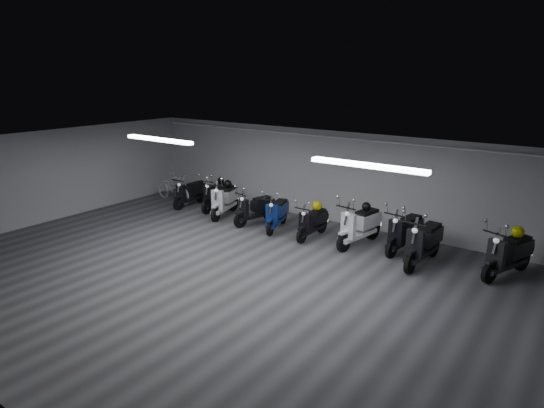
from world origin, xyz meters
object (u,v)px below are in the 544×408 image
Objects in this scene: bicycle at (173,185)px; helmet_0 at (317,206)px; helmet_3 at (366,206)px; scooter_1 at (217,190)px; scooter_4 at (277,208)px; scooter_8 at (424,235)px; scooter_2 at (224,195)px; scooter_5 at (312,217)px; scooter_3 at (255,204)px; scooter_7 at (405,226)px; scooter_0 at (190,189)px; helmet_2 at (221,180)px; scooter_6 at (360,219)px; helmet_4 at (518,232)px; helmet_1 at (228,184)px; scooter_9 at (509,247)px.

bicycle reaches higher than helmet_0.
helmet_0 is 1.19× the size of helmet_3.
scooter_1 is 4.05m from helmet_0.
scooter_8 reaches higher than scooter_4.
scooter_2 is 1.19× the size of scooter_5.
scooter_7 is (4.48, 0.49, 0.06)m from scooter_3.
helmet_2 is (0.98, 0.52, 0.32)m from scooter_0.
helmet_4 is at bearing 16.18° from scooter_6.
scooter_0 is 5.06m from helmet_0.
helmet_3 is at bearing -8.16° from scooter_1.
scooter_4 is 0.86× the size of scooter_8.
helmet_0 is (5.96, -0.06, 0.25)m from bicycle.
helmet_2 is 9.04m from helmet_4.
bicycle is (-0.91, 0.07, -0.00)m from scooter_0.
scooter_2 reaches higher than scooter_5.
scooter_1 is 0.95× the size of scooter_2.
scooter_3 is 6.18× the size of helmet_4.
scooter_3 is 3.36m from scooter_6.
helmet_4 is (3.66, 0.42, 0.29)m from scooter_6.
scooter_5 reaches higher than helmet_2.
scooter_1 is at bearing -179.89° from helmet_3.
scooter_3 is at bearing 179.45° from scooter_5.
scooter_6 is at bearing -173.44° from helmet_4.
helmet_4 is at bearing 2.10° from helmet_1.
scooter_2 is (1.72, -0.14, 0.08)m from scooter_0.
scooter_1 is at bearing -178.67° from scooter_3.
helmet_0 is at bearing -168.54° from helmet_3.
scooter_2 is 4.72m from helmet_3.
helmet_4 reaches higher than helmet_2.
helmet_2 is (1.89, 0.45, 0.32)m from bicycle.
scooter_2 reaches higher than scooter_0.
helmet_3 is (5.43, -0.24, 0.08)m from helmet_2.
scooter_8 reaches higher than helmet_0.
bicycle is at bearing -158.51° from scooter_9.
scooter_1 reaches higher than helmet_2.
scooter_0 is 6.12× the size of helmet_4.
scooter_2 is 6.93× the size of helmet_4.
scooter_7 is 0.94× the size of scooter_8.
scooter_0 is 5.06m from scooter_5.
scooter_5 is 0.81× the size of scooter_6.
scooter_3 reaches higher than bicycle.
scooter_4 is 2.24m from helmet_1.
bicycle is (-1.92, -0.20, -0.05)m from scooter_1.
scooter_8 is 1.03× the size of bicycle.
helmet_2 is (-0.67, 0.40, -0.06)m from helmet_1.
scooter_8 is 8.00× the size of helmet_1.
helmet_2 is at bearing 175.04° from scooter_3.
scooter_2 is 8.21m from scooter_9.
helmet_3 is at bearing -177.62° from helmet_4.
scooter_6 reaches higher than bicycle.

